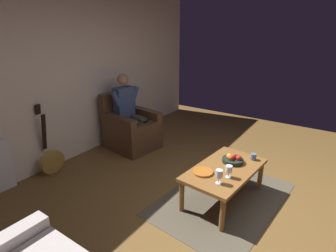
{
  "coord_description": "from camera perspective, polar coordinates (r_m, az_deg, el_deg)",
  "views": [
    {
      "loc": [
        2.71,
        0.69,
        2.03
      ],
      "look_at": [
        -0.19,
        -1.26,
        0.74
      ],
      "focal_mm": 29.08,
      "sensor_mm": 36.0,
      "label": 1
    }
  ],
  "objects": [
    {
      "name": "coffee_table",
      "position": [
        3.38,
        11.76,
        -9.5
      ],
      "size": [
        1.17,
        0.73,
        0.43
      ],
      "rotation": [
        0.0,
        0.0,
        -0.1
      ],
      "color": "brown",
      "rests_on": "ground"
    },
    {
      "name": "person_seated",
      "position": [
        4.71,
        -8.25,
        3.36
      ],
      "size": [
        0.61,
        0.59,
        1.28
      ],
      "rotation": [
        0.0,
        0.0,
        -0.14
      ],
      "color": "#394873",
      "rests_on": "ground"
    },
    {
      "name": "ground_plane",
      "position": [
        3.46,
        16.54,
        -16.69
      ],
      "size": [
        6.87,
        6.87,
        0.0
      ],
      "primitive_type": "plane",
      "color": "brown"
    },
    {
      "name": "armchair",
      "position": [
        4.81,
        -7.89,
        -0.65
      ],
      "size": [
        0.82,
        0.9,
        0.96
      ],
      "rotation": [
        0.0,
        0.0,
        -0.14
      ],
      "color": "#4B3120",
      "rests_on": "ground"
    },
    {
      "name": "decorative_dish",
      "position": [
        3.21,
        7.31,
        -9.53
      ],
      "size": [
        0.24,
        0.24,
        0.02
      ],
      "primitive_type": "cylinder",
      "color": "#B16221",
      "rests_on": "coffee_table"
    },
    {
      "name": "guitar",
      "position": [
        4.31,
        -23.27,
        -6.35
      ],
      "size": [
        0.36,
        0.25,
        1.03
      ],
      "color": "#AE883E",
      "rests_on": "ground"
    },
    {
      "name": "rug",
      "position": [
        3.58,
        11.33,
        -14.68
      ],
      "size": [
        1.92,
        1.39,
        0.01
      ],
      "primitive_type": "cube",
      "rotation": [
        0.0,
        0.0,
        -0.1
      ],
      "color": "#4D4537",
      "rests_on": "ground"
    },
    {
      "name": "wall_back",
      "position": [
        4.55,
        -18.95,
        9.82
      ],
      "size": [
        6.13,
        0.06,
        2.58
      ],
      "primitive_type": "cube",
      "color": "beige",
      "rests_on": "ground"
    },
    {
      "name": "wine_glass_near",
      "position": [
        2.99,
        10.67,
        -9.93
      ],
      "size": [
        0.08,
        0.08,
        0.16
      ],
      "color": "silver",
      "rests_on": "coffee_table"
    },
    {
      "name": "candle_jar",
      "position": [
        3.63,
        17.47,
        -6.16
      ],
      "size": [
        0.07,
        0.07,
        0.08
      ],
      "primitive_type": "cylinder",
      "color": "slate",
      "rests_on": "coffee_table"
    },
    {
      "name": "wine_glass_far",
      "position": [
        3.13,
        12.64,
        -8.89
      ],
      "size": [
        0.08,
        0.08,
        0.14
      ],
      "color": "silver",
      "rests_on": "coffee_table"
    },
    {
      "name": "fruit_bowl",
      "position": [
        3.5,
        13.43,
        -6.84
      ],
      "size": [
        0.26,
        0.26,
        0.11
      ],
      "color": "black",
      "rests_on": "coffee_table"
    }
  ]
}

